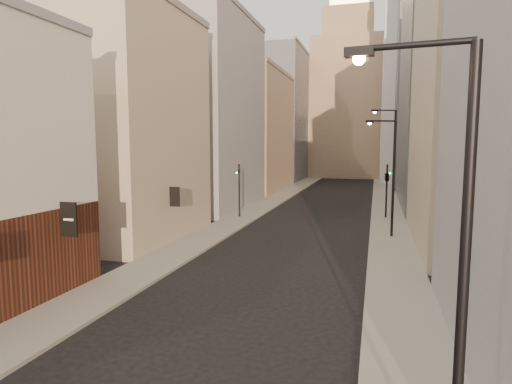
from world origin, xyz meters
name	(u,v)px	position (x,y,z in m)	size (l,w,h in m)	color
sidewalk_left	(284,194)	(-6.50, 55.00, 0.07)	(3.00, 140.00, 0.15)	gray
sidewalk_right	(385,198)	(6.50, 55.00, 0.07)	(3.00, 140.00, 0.15)	gray
left_bldg_beige	(126,127)	(-12.00, 26.00, 8.00)	(8.00, 12.00, 16.00)	#B5A68B
left_bldg_grey	(210,114)	(-12.00, 42.00, 10.00)	(8.00, 16.00, 20.00)	gray
left_bldg_tan	(255,133)	(-12.00, 60.00, 8.50)	(8.00, 18.00, 17.00)	#94795E
left_bldg_wingrid	(284,117)	(-12.00, 80.00, 12.00)	(8.00, 20.00, 24.00)	gray
right_bldg_beige	(485,95)	(12.00, 30.00, 10.00)	(8.00, 16.00, 20.00)	#B5A68B
right_bldg_wingrid	(442,87)	(12.00, 50.00, 13.00)	(8.00, 20.00, 26.00)	gray
highrise	(460,29)	(18.00, 78.00, 25.66)	(21.00, 23.00, 51.20)	gray
clock_tower	(347,92)	(-1.00, 92.00, 17.63)	(14.00, 14.00, 44.90)	#94795E
white_tower	(407,75)	(10.00, 78.00, 18.61)	(8.00, 8.00, 41.50)	silver
streetlamp_near	(451,255)	(6.61, 6.72, 4.88)	(2.24, 0.41, 8.55)	black
streetlamp_mid	(391,172)	(6.33, 30.82, 4.85)	(2.13, 0.94, 8.50)	black
streetlamp_far	(392,152)	(6.88, 46.28, 5.94)	(2.58, 1.22, 10.40)	black
traffic_light_left	(239,180)	(-6.76, 36.04, 3.57)	(0.58, 0.50, 5.00)	black
traffic_light_right	(387,176)	(6.30, 39.17, 3.95)	(0.68, 0.68, 5.00)	black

